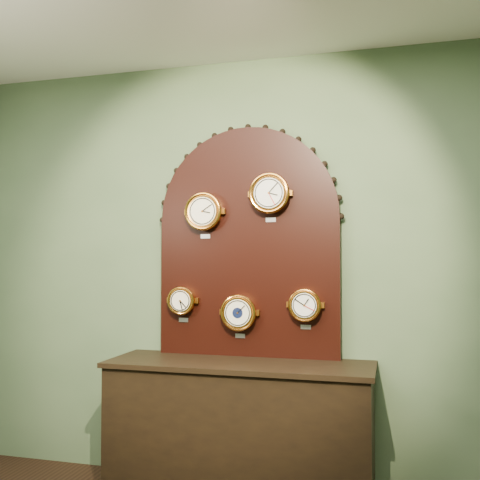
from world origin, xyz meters
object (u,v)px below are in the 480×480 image
(shop_counter, at_px, (239,432))
(arabic_clock, at_px, (270,194))
(roman_clock, at_px, (204,212))
(hygrometer, at_px, (182,301))
(display_board, at_px, (248,234))
(barometer, at_px, (239,313))
(tide_clock, at_px, (305,305))

(shop_counter, distance_m, arabic_clock, 1.50)
(roman_clock, height_order, hygrometer, roman_clock)
(display_board, height_order, barometer, display_board)
(shop_counter, height_order, arabic_clock, arabic_clock)
(display_board, relative_size, hygrometer, 6.38)
(tide_clock, bearing_deg, shop_counter, -158.20)
(barometer, xyz_separation_m, tide_clock, (0.43, 0.00, 0.06))
(arabic_clock, distance_m, barometer, 0.79)
(display_board, relative_size, tide_clock, 5.92)
(arabic_clock, relative_size, barometer, 1.09)
(display_board, distance_m, tide_clock, 0.60)
(arabic_clock, relative_size, tide_clock, 1.21)
(hygrometer, bearing_deg, display_board, 8.55)
(roman_clock, xyz_separation_m, hygrometer, (-0.15, 0.00, -0.59))
(roman_clock, relative_size, barometer, 1.06)
(shop_counter, distance_m, hygrometer, 0.91)
(display_board, xyz_separation_m, roman_clock, (-0.28, -0.07, 0.15))
(display_board, xyz_separation_m, tide_clock, (0.38, -0.07, -0.45))
(shop_counter, distance_m, roman_clock, 1.41)
(hygrometer, bearing_deg, barometer, -0.20)
(hygrometer, bearing_deg, arabic_clock, -0.18)
(barometer, bearing_deg, shop_counter, -74.06)
(roman_clock, height_order, tide_clock, roman_clock)
(tide_clock, bearing_deg, hygrometer, 179.96)
(shop_counter, height_order, roman_clock, roman_clock)
(barometer, bearing_deg, roman_clock, -179.93)
(roman_clock, distance_m, hygrometer, 0.61)
(display_board, distance_m, roman_clock, 0.33)
(display_board, distance_m, hygrometer, 0.62)
(shop_counter, xyz_separation_m, hygrometer, (-0.44, 0.15, 0.79))
(display_board, relative_size, barometer, 5.35)
(display_board, relative_size, arabic_clock, 4.89)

